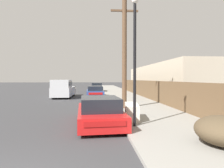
% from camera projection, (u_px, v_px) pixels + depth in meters
% --- Properties ---
extents(sidewalk_curb, '(4.20, 63.00, 0.12)m').
position_uv_depth(sidewalk_curb, '(119.00, 93.00, 27.01)').
color(sidewalk_curb, gray).
rests_on(sidewalk_curb, ground).
extents(discarded_fridge, '(0.80, 1.73, 0.77)m').
position_uv_depth(discarded_fridge, '(132.00, 111.00, 9.44)').
color(discarded_fridge, silver).
rests_on(discarded_fridge, sidewalk_curb).
extents(parked_sports_car_red, '(2.16, 4.75, 1.24)m').
position_uv_depth(parked_sports_car_red, '(99.00, 112.00, 8.96)').
color(parked_sports_car_red, red).
rests_on(parked_sports_car_red, ground).
extents(car_parked_mid, '(1.94, 4.61, 1.26)m').
position_uv_depth(car_parked_mid, '(95.00, 92.00, 22.02)').
color(car_parked_mid, '#2D478C').
rests_on(car_parked_mid, ground).
extents(car_parked_far, '(1.93, 4.74, 1.40)m').
position_uv_depth(car_parked_far, '(96.00, 88.00, 31.15)').
color(car_parked_far, black).
rests_on(car_parked_far, ground).
extents(pickup_truck, '(2.00, 5.66, 1.93)m').
position_uv_depth(pickup_truck, '(63.00, 89.00, 21.58)').
color(pickup_truck, silver).
rests_on(pickup_truck, ground).
extents(utility_pole, '(1.80, 0.31, 7.07)m').
position_uv_depth(utility_pole, '(124.00, 53.00, 13.07)').
color(utility_pole, brown).
rests_on(utility_pole, sidewalk_curb).
extents(street_lamp, '(0.26, 0.26, 5.19)m').
position_uv_depth(street_lamp, '(135.00, 53.00, 8.03)').
color(street_lamp, black).
rests_on(street_lamp, sidewalk_curb).
extents(brush_pile, '(1.62, 1.80, 0.86)m').
position_uv_depth(brush_pile, '(224.00, 130.00, 5.77)').
color(brush_pile, brown).
rests_on(brush_pile, sidewalk_curb).
extents(wooden_fence, '(0.08, 30.23, 1.74)m').
position_uv_depth(wooden_fence, '(149.00, 90.00, 19.05)').
color(wooden_fence, brown).
rests_on(wooden_fence, sidewalk_curb).
extents(building_right_house, '(6.00, 21.33, 3.71)m').
position_uv_depth(building_right_house, '(169.00, 80.00, 25.56)').
color(building_right_house, beige).
rests_on(building_right_house, ground).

